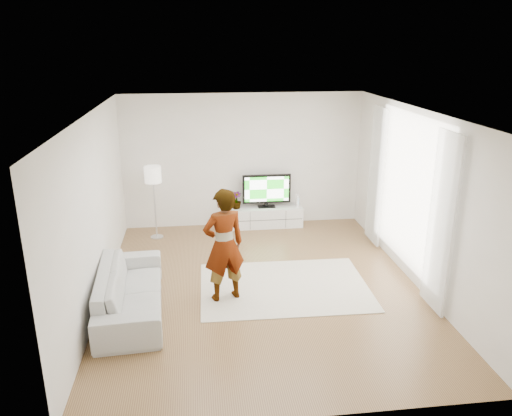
{
  "coord_description": "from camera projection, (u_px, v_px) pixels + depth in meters",
  "views": [
    {
      "loc": [
        -0.98,
        -7.19,
        3.78
      ],
      "look_at": [
        -0.05,
        0.4,
        1.22
      ],
      "focal_mm": 35.0,
      "sensor_mm": 36.0,
      "label": 1
    }
  ],
  "objects": [
    {
      "name": "floor",
      "position": [
        262.0,
        287.0,
        8.08
      ],
      "size": [
        6.0,
        6.0,
        0.0
      ],
      "primitive_type": "plane",
      "color": "olive",
      "rests_on": "ground"
    },
    {
      "name": "ceiling",
      "position": [
        263.0,
        113.0,
        7.19
      ],
      "size": [
        6.0,
        6.0,
        0.0
      ],
      "primitive_type": "plane",
      "color": "white",
      "rests_on": "wall_back"
    },
    {
      "name": "wall_left",
      "position": [
        94.0,
        211.0,
        7.35
      ],
      "size": [
        0.02,
        6.0,
        2.8
      ],
      "primitive_type": "cube",
      "color": "white",
      "rests_on": "floor"
    },
    {
      "name": "wall_right",
      "position": [
        418.0,
        199.0,
        7.93
      ],
      "size": [
        0.02,
        6.0,
        2.8
      ],
      "primitive_type": "cube",
      "color": "white",
      "rests_on": "floor"
    },
    {
      "name": "wall_back",
      "position": [
        243.0,
        161.0,
        10.46
      ],
      "size": [
        5.0,
        0.02,
        2.8
      ],
      "primitive_type": "cube",
      "color": "white",
      "rests_on": "floor"
    },
    {
      "name": "wall_front",
      "position": [
        304.0,
        301.0,
        4.81
      ],
      "size": [
        5.0,
        0.02,
        2.8
      ],
      "primitive_type": "cube",
      "color": "white",
      "rests_on": "floor"
    },
    {
      "name": "window",
      "position": [
        409.0,
        191.0,
        8.19
      ],
      "size": [
        0.01,
        2.6,
        2.5
      ],
      "primitive_type": "cube",
      "color": "white",
      "rests_on": "wall_right"
    },
    {
      "name": "curtain_near",
      "position": [
        441.0,
        224.0,
        6.99
      ],
      "size": [
        0.04,
        0.7,
        2.6
      ],
      "primitive_type": "cube",
      "color": "white",
      "rests_on": "floor"
    },
    {
      "name": "curtain_far",
      "position": [
        376.0,
        176.0,
        9.44
      ],
      "size": [
        0.04,
        0.7,
        2.6
      ],
      "primitive_type": "cube",
      "color": "white",
      "rests_on": "floor"
    },
    {
      "name": "media_console",
      "position": [
        267.0,
        217.0,
        10.67
      ],
      "size": [
        1.52,
        0.43,
        0.43
      ],
      "color": "white",
      "rests_on": "floor"
    },
    {
      "name": "television",
      "position": [
        267.0,
        190.0,
        10.51
      ],
      "size": [
        1.02,
        0.2,
        0.71
      ],
      "color": "black",
      "rests_on": "media_console"
    },
    {
      "name": "game_console",
      "position": [
        297.0,
        201.0,
        10.64
      ],
      "size": [
        0.07,
        0.18,
        0.24
      ],
      "rotation": [
        0.0,
        0.0,
        -0.11
      ],
      "color": "white",
      "rests_on": "media_console"
    },
    {
      "name": "potted_plant",
      "position": [
        236.0,
        200.0,
        10.47
      ],
      "size": [
        0.26,
        0.26,
        0.36
      ],
      "primitive_type": "imported",
      "rotation": [
        0.0,
        0.0,
        -0.37
      ],
      "color": "#3F7238",
      "rests_on": "media_console"
    },
    {
      "name": "rug",
      "position": [
        284.0,
        287.0,
        8.07
      ],
      "size": [
        2.73,
        1.99,
        0.01
      ],
      "primitive_type": "cube",
      "rotation": [
        0.0,
        0.0,
        -0.02
      ],
      "color": "beige",
      "rests_on": "floor"
    },
    {
      "name": "player",
      "position": [
        224.0,
        245.0,
        7.43
      ],
      "size": [
        0.74,
        0.59,
        1.76
      ],
      "primitive_type": "imported",
      "rotation": [
        0.0,
        0.0,
        3.45
      ],
      "color": "#334772",
      "rests_on": "rug"
    },
    {
      "name": "sofa",
      "position": [
        130.0,
        290.0,
        7.27
      ],
      "size": [
        1.03,
        2.32,
        0.66
      ],
      "primitive_type": "imported",
      "rotation": [
        0.0,
        0.0,
        1.63
      ],
      "color": "beige",
      "rests_on": "floor"
    },
    {
      "name": "floor_lamp",
      "position": [
        153.0,
        178.0,
        9.73
      ],
      "size": [
        0.33,
        0.33,
        1.48
      ],
      "color": "silver",
      "rests_on": "floor"
    }
  ]
}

